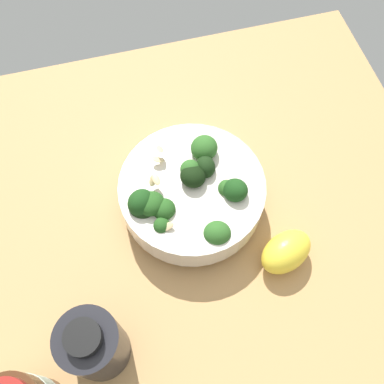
% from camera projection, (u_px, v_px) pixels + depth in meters
% --- Properties ---
extents(ground_plane, '(0.71, 0.71, 0.05)m').
position_uv_depth(ground_plane, '(212.00, 222.00, 0.67)').
color(ground_plane, tan).
extents(bowl_of_broccoli, '(0.21, 0.21, 0.10)m').
position_uv_depth(bowl_of_broccoli, '(191.00, 192.00, 0.62)').
color(bowl_of_broccoli, silver).
rests_on(bowl_of_broccoli, ground_plane).
extents(lemon_wedge, '(0.09, 0.08, 0.05)m').
position_uv_depth(lemon_wedge, '(286.00, 252.00, 0.60)').
color(lemon_wedge, yellow).
rests_on(lemon_wedge, ground_plane).
extents(bottle_short, '(0.07, 0.07, 0.12)m').
position_uv_depth(bottle_short, '(94.00, 345.00, 0.52)').
color(bottle_short, black).
rests_on(bottle_short, ground_plane).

